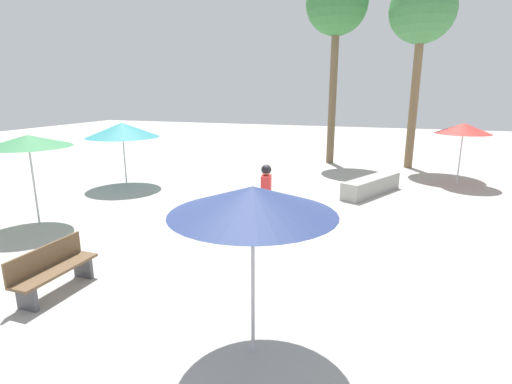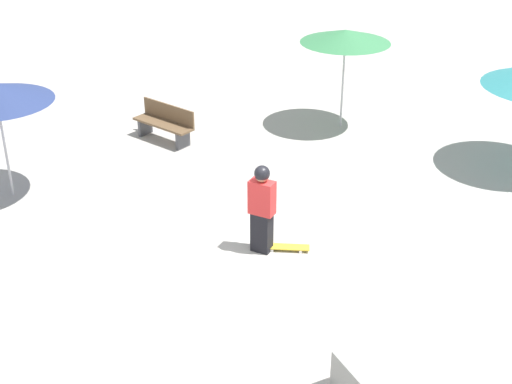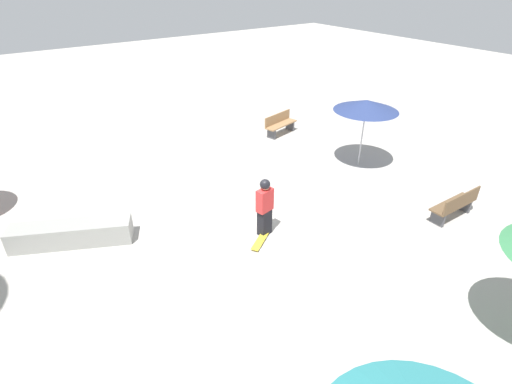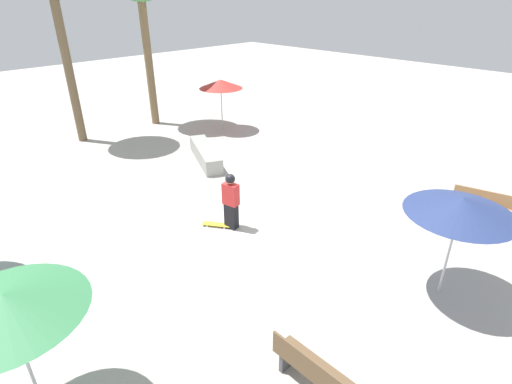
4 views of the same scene
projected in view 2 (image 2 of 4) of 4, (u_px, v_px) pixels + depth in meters
The scene contains 5 objects.
ground_plane at pixel (260, 276), 11.72m from camera, with size 60.00×60.00×0.00m, color #ADA8A0.
skater_main at pixel (262, 206), 12.03m from camera, with size 0.32×0.47×1.62m.
skateboard at pixel (287, 247), 12.40m from camera, with size 0.61×0.78×0.07m.
bench_far at pixel (165, 123), 16.53m from camera, with size 0.46×1.61×0.85m.
shade_umbrella_green at pixel (345, 36), 16.48m from camera, with size 2.12×2.12×2.39m.
Camera 2 is at (-7.70, -6.01, 6.63)m, focal length 50.00 mm.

